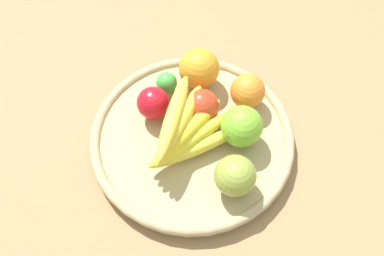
{
  "coord_description": "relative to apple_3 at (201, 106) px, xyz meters",
  "views": [
    {
      "loc": [
        -0.41,
        0.06,
        0.73
      ],
      "look_at": [
        0.0,
        0.0,
        0.06
      ],
      "focal_mm": 38.98,
      "sensor_mm": 36.0,
      "label": 1
    }
  ],
  "objects": [
    {
      "name": "ground_plane",
      "position": [
        -0.04,
        0.02,
        -0.07
      ],
      "size": [
        2.4,
        2.4,
        0.0
      ],
      "primitive_type": "plane",
      "color": "#95724C",
      "rests_on": "ground"
    },
    {
      "name": "basket",
      "position": [
        -0.04,
        0.02,
        -0.05
      ],
      "size": [
        0.4,
        0.4,
        0.04
      ],
      "color": "tan",
      "rests_on": "ground_plane"
    },
    {
      "name": "apple_3",
      "position": [
        0.0,
        0.0,
        0.0
      ],
      "size": [
        0.09,
        0.09,
        0.07
      ],
      "primitive_type": "sphere",
      "rotation": [
        0.0,
        0.0,
        1.98
      ],
      "color": "red",
      "rests_on": "basket"
    },
    {
      "name": "banana_bunch",
      "position": [
        -0.06,
        0.04,
        0.01
      ],
      "size": [
        0.19,
        0.19,
        0.08
      ],
      "color": "yellow",
      "rests_on": "basket"
    },
    {
      "name": "apple_0",
      "position": [
        -0.06,
        -0.07,
        0.0
      ],
      "size": [
        0.11,
        0.11,
        0.08
      ],
      "primitive_type": "sphere",
      "rotation": [
        0.0,
        0.0,
        5.23
      ],
      "color": "#76B92F",
      "rests_on": "basket"
    },
    {
      "name": "apple_2",
      "position": [
        0.02,
        0.09,
        -0.0
      ],
      "size": [
        0.09,
        0.09,
        0.06
      ],
      "primitive_type": "sphere",
      "rotation": [
        0.0,
        0.0,
        0.68
      ],
      "color": "red",
      "rests_on": "basket"
    },
    {
      "name": "orange_0",
      "position": [
        0.09,
        -0.01,
        0.01
      ],
      "size": [
        0.11,
        0.11,
        0.08
      ],
      "primitive_type": "sphere",
      "rotation": [
        0.0,
        0.0,
        4.3
      ],
      "color": "orange",
      "rests_on": "basket"
    },
    {
      "name": "apple_1",
      "position": [
        -0.16,
        -0.03,
        0.0
      ],
      "size": [
        0.11,
        0.11,
        0.07
      ],
      "primitive_type": "sphere",
      "rotation": [
        0.0,
        0.0,
        2.39
      ],
      "color": "#8C9E3C",
      "rests_on": "basket"
    },
    {
      "name": "orange_1",
      "position": [
        0.02,
        -0.1,
        -0.0
      ],
      "size": [
        0.1,
        0.1,
        0.07
      ],
      "primitive_type": "sphere",
      "rotation": [
        0.0,
        0.0,
        0.85
      ],
      "color": "orange",
      "rests_on": "basket"
    },
    {
      "name": "lime_0",
      "position": [
        0.08,
        0.06,
        -0.01
      ],
      "size": [
        0.06,
        0.06,
        0.04
      ],
      "primitive_type": "sphere",
      "rotation": [
        0.0,
        0.0,
        5.76
      ],
      "color": "green",
      "rests_on": "basket"
    }
  ]
}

